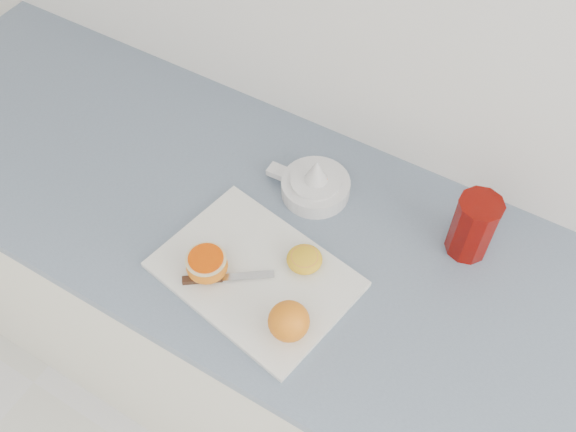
% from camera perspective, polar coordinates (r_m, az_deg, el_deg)
% --- Properties ---
extents(counter, '(2.39, 0.64, 0.89)m').
position_cam_1_polar(counter, '(1.64, 5.05, -13.02)').
color(counter, white).
rests_on(counter, ground).
extents(cutting_board, '(0.40, 0.32, 0.01)m').
position_cam_1_polar(cutting_board, '(1.23, -2.94, -5.20)').
color(cutting_board, white).
rests_on(cutting_board, counter).
extents(whole_orange, '(0.07, 0.07, 0.07)m').
position_cam_1_polar(whole_orange, '(1.13, 0.07, -9.34)').
color(whole_orange, orange).
rests_on(whole_orange, cutting_board).
extents(half_orange, '(0.08, 0.08, 0.05)m').
position_cam_1_polar(half_orange, '(1.21, -7.22, -4.33)').
color(half_orange, orange).
rests_on(half_orange, cutting_board).
extents(squeezed_shell, '(0.07, 0.07, 0.03)m').
position_cam_1_polar(squeezed_shell, '(1.22, 1.47, -3.85)').
color(squeezed_shell, gold).
rests_on(squeezed_shell, cutting_board).
extents(paring_knife, '(0.15, 0.11, 0.01)m').
position_cam_1_polar(paring_knife, '(1.22, -6.91, -5.54)').
color(paring_knife, '#3F2317').
rests_on(paring_knife, cutting_board).
extents(citrus_juicer, '(0.18, 0.14, 0.10)m').
position_cam_1_polar(citrus_juicer, '(1.33, 2.40, 2.85)').
color(citrus_juicer, white).
rests_on(citrus_juicer, counter).
extents(red_tumbler, '(0.09, 0.09, 0.14)m').
position_cam_1_polar(red_tumbler, '(1.26, 16.10, -1.04)').
color(red_tumbler, '#6D0601').
rests_on(red_tumbler, counter).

